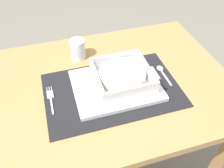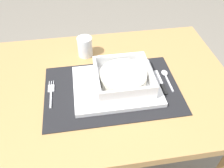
{
  "view_description": "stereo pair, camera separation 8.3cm",
  "coord_description": "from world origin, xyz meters",
  "px_view_note": "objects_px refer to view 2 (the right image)",
  "views": [
    {
      "loc": [
        -0.17,
        -0.61,
        1.34
      ],
      "look_at": [
        -0.0,
        -0.04,
        0.77
      ],
      "focal_mm": 38.17,
      "sensor_mm": 36.0,
      "label": 1
    },
    {
      "loc": [
        -0.09,
        -0.63,
        1.34
      ],
      "look_at": [
        -0.0,
        -0.04,
        0.77
      ],
      "focal_mm": 38.17,
      "sensor_mm": 36.0,
      "label": 2
    }
  ],
  "objects_px": {
    "bread_knife": "(155,85)",
    "drinking_glass": "(85,47)",
    "spoon": "(165,75)",
    "dining_table": "(111,103)",
    "porridge_bowl": "(123,78)",
    "butter_knife": "(161,83)",
    "fork": "(51,92)"
  },
  "relations": [
    {
      "from": "drinking_glass",
      "to": "butter_knife",
      "type": "bearing_deg",
      "value": -40.89
    },
    {
      "from": "fork",
      "to": "bread_knife",
      "type": "bearing_deg",
      "value": -1.65
    },
    {
      "from": "butter_knife",
      "to": "fork",
      "type": "bearing_deg",
      "value": 175.0
    },
    {
      "from": "fork",
      "to": "drinking_glass",
      "type": "bearing_deg",
      "value": 58.22
    },
    {
      "from": "spoon",
      "to": "butter_knife",
      "type": "xyz_separation_m",
      "value": [
        -0.03,
        -0.04,
        -0.0
      ]
    },
    {
      "from": "fork",
      "to": "spoon",
      "type": "xyz_separation_m",
      "value": [
        0.42,
        0.02,
        0.0
      ]
    },
    {
      "from": "bread_knife",
      "to": "spoon",
      "type": "bearing_deg",
      "value": 40.3
    },
    {
      "from": "dining_table",
      "to": "butter_knife",
      "type": "xyz_separation_m",
      "value": [
        0.18,
        -0.04,
        0.13
      ]
    },
    {
      "from": "spoon",
      "to": "dining_table",
      "type": "bearing_deg",
      "value": 174.58
    },
    {
      "from": "dining_table",
      "to": "porridge_bowl",
      "type": "distance_m",
      "value": 0.17
    },
    {
      "from": "fork",
      "to": "bread_knife",
      "type": "height_order",
      "value": "bread_knife"
    },
    {
      "from": "butter_knife",
      "to": "drinking_glass",
      "type": "bearing_deg",
      "value": 137.1
    },
    {
      "from": "porridge_bowl",
      "to": "butter_knife",
      "type": "distance_m",
      "value": 0.14
    },
    {
      "from": "dining_table",
      "to": "drinking_glass",
      "type": "height_order",
      "value": "drinking_glass"
    },
    {
      "from": "porridge_bowl",
      "to": "spoon",
      "type": "height_order",
      "value": "porridge_bowl"
    },
    {
      "from": "dining_table",
      "to": "fork",
      "type": "height_order",
      "value": "fork"
    },
    {
      "from": "fork",
      "to": "butter_knife",
      "type": "bearing_deg",
      "value": -0.69
    },
    {
      "from": "butter_knife",
      "to": "drinking_glass",
      "type": "distance_m",
      "value": 0.34
    },
    {
      "from": "bread_knife",
      "to": "porridge_bowl",
      "type": "bearing_deg",
      "value": 171.44
    },
    {
      "from": "dining_table",
      "to": "spoon",
      "type": "relative_size",
      "value": 8.01
    },
    {
      "from": "dining_table",
      "to": "drinking_glass",
      "type": "bearing_deg",
      "value": 113.24
    },
    {
      "from": "bread_knife",
      "to": "butter_knife",
      "type": "bearing_deg",
      "value": 11.8
    },
    {
      "from": "dining_table",
      "to": "porridge_bowl",
      "type": "relative_size",
      "value": 4.72
    },
    {
      "from": "butter_knife",
      "to": "drinking_glass",
      "type": "relative_size",
      "value": 1.56
    },
    {
      "from": "fork",
      "to": "butter_knife",
      "type": "height_order",
      "value": "butter_knife"
    },
    {
      "from": "bread_knife",
      "to": "drinking_glass",
      "type": "relative_size",
      "value": 1.76
    },
    {
      "from": "dining_table",
      "to": "porridge_bowl",
      "type": "height_order",
      "value": "porridge_bowl"
    },
    {
      "from": "fork",
      "to": "drinking_glass",
      "type": "xyz_separation_m",
      "value": [
        0.14,
        0.2,
        0.03
      ]
    },
    {
      "from": "porridge_bowl",
      "to": "drinking_glass",
      "type": "distance_m",
      "value": 0.24
    },
    {
      "from": "spoon",
      "to": "fork",
      "type": "bearing_deg",
      "value": 178.05
    },
    {
      "from": "fork",
      "to": "bread_knife",
      "type": "xyz_separation_m",
      "value": [
        0.37,
        -0.03,
        0.0
      ]
    },
    {
      "from": "spoon",
      "to": "bread_knife",
      "type": "height_order",
      "value": "spoon"
    }
  ]
}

